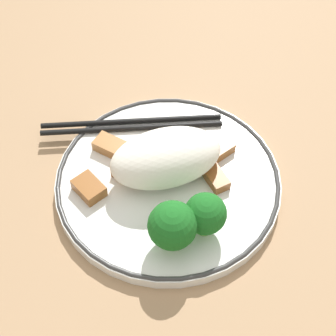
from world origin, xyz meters
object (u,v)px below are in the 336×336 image
Objects in this scene: broccoli_back_left at (172,226)px; chopsticks at (132,125)px; plate at (168,182)px; broccoli_back_center at (205,214)px.

broccoli_back_left is 0.16m from chopsticks.
plate is 4.82× the size of broccoli_back_center.
broccoli_back_left is 0.04m from broccoli_back_center.
broccoli_back_left reaches higher than broccoli_back_center.
plate is at bearing -76.98° from broccoli_back_center.
chopsticks reaches higher than plate.
chopsticks is at bearing -90.23° from broccoli_back_left.
plate is at bearing -103.83° from broccoli_back_left.
chopsticks is at bearing -78.00° from plate.
plate is at bearing 102.00° from chopsticks.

